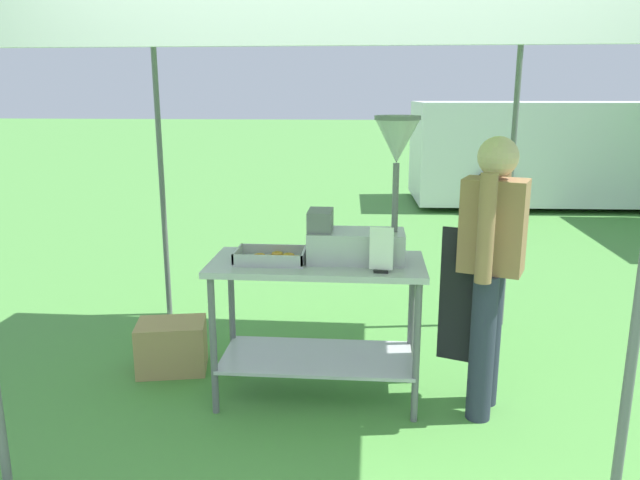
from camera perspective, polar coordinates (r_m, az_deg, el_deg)
ground_plane at (r=8.43m, az=3.95°, el=1.06°), size 70.00×70.00×0.00m
stall_canopy at (r=3.55m, az=-0.15°, el=19.61°), size 2.96×2.57×2.28m
donut_cart at (r=3.64m, az=-0.26°, el=-5.61°), size 1.26×0.58×0.87m
donut_tray at (r=3.56m, az=-4.58°, el=-1.70°), size 0.41×0.26×0.07m
donut_fryer at (r=3.51m, az=4.42°, el=2.89°), size 0.63×0.28×0.84m
menu_sign at (r=3.33m, az=5.77°, el=-1.24°), size 0.13×0.05×0.25m
vendor at (r=3.53m, az=15.64°, el=-2.13°), size 0.46×0.53×1.61m
supply_crate at (r=4.27m, az=-13.73°, el=-9.67°), size 0.50×0.40×0.34m
van_white at (r=11.12m, az=24.02°, el=7.57°), size 5.81×2.25×1.69m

